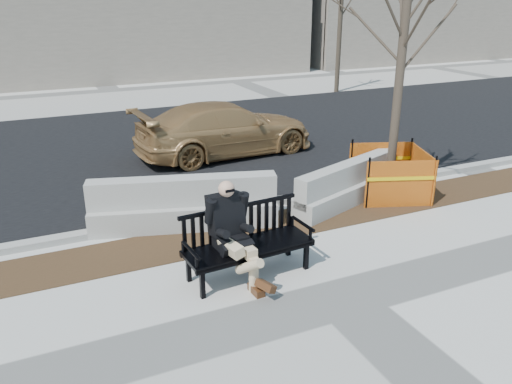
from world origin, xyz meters
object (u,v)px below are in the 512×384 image
bench (249,275)px  jersey_barrier_right (347,202)px  tree_fence (388,195)px  sedan (226,154)px  jersey_barrier_left (185,226)px  seated_man (231,277)px

bench → jersey_barrier_right: size_ratio=0.67×
tree_fence → sedan: (-2.06, 4.30, 0.00)m
bench → jersey_barrier_left: bearing=95.9°
seated_man → jersey_barrier_right: 3.84m
sedan → jersey_barrier_right: sedan is taller
tree_fence → sedan: bearing=115.6°
tree_fence → jersey_barrier_left: tree_fence is taller
sedan → bench: bearing=156.8°
bench → tree_fence: (4.11, 1.83, 0.00)m
bench → jersey_barrier_left: bench is taller
sedan → seated_man: bearing=154.4°
sedan → jersey_barrier_left: bearing=144.2°
bench → jersey_barrier_right: bench is taller
tree_fence → jersey_barrier_right: size_ratio=1.78×
seated_man → tree_fence: bearing=18.4°
bench → jersey_barrier_right: 3.62m
jersey_barrier_right → seated_man: bearing=-171.0°
bench → tree_fence: tree_fence is taller
seated_man → jersey_barrier_left: seated_man is taller
tree_fence → jersey_barrier_left: 4.48m
jersey_barrier_left → jersey_barrier_right: 3.46m
seated_man → jersey_barrier_left: bearing=88.6°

